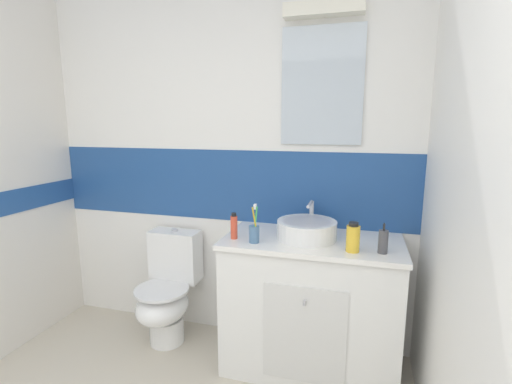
% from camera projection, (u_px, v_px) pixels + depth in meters
% --- Properties ---
extents(wall_back_tiled, '(3.20, 0.20, 2.50)m').
position_uv_depth(wall_back_tiled, '(228.00, 162.00, 2.60)').
color(wall_back_tiled, white).
rests_on(wall_back_tiled, ground_plane).
extents(wall_right_plain, '(0.10, 3.48, 2.50)m').
position_uv_depth(wall_right_plain, '(512.00, 223.00, 1.06)').
color(wall_right_plain, white).
rests_on(wall_right_plain, ground_plane).
extents(vanity_cabinet, '(1.06, 0.56, 0.85)m').
position_uv_depth(vanity_cabinet, '(311.00, 304.00, 2.28)').
color(vanity_cabinet, white).
rests_on(vanity_cabinet, ground_plane).
extents(sink_basin, '(0.36, 0.40, 0.20)m').
position_uv_depth(sink_basin, '(307.00, 229.00, 2.19)').
color(sink_basin, white).
rests_on(sink_basin, vanity_cabinet).
extents(toilet, '(0.37, 0.50, 0.78)m').
position_uv_depth(toilet, '(168.00, 292.00, 2.59)').
color(toilet, white).
rests_on(toilet, ground_plane).
extents(toothbrush_cup, '(0.06, 0.06, 0.23)m').
position_uv_depth(toothbrush_cup, '(254.00, 232.00, 2.12)').
color(toothbrush_cup, '#4C7299').
rests_on(toothbrush_cup, vanity_cabinet).
extents(soap_dispenser, '(0.05, 0.05, 0.17)m').
position_uv_depth(soap_dispenser, '(383.00, 241.00, 1.95)').
color(soap_dispenser, '#4C4C51').
rests_on(soap_dispenser, vanity_cabinet).
extents(mouthwash_bottle, '(0.07, 0.07, 0.16)m').
position_uv_depth(mouthwash_bottle, '(353.00, 238.00, 1.97)').
color(mouthwash_bottle, yellow).
rests_on(mouthwash_bottle, vanity_cabinet).
extents(deodorant_spray_can, '(0.04, 0.04, 0.16)m').
position_uv_depth(deodorant_spray_can, '(234.00, 227.00, 2.19)').
color(deodorant_spray_can, '#D84C33').
rests_on(deodorant_spray_can, vanity_cabinet).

